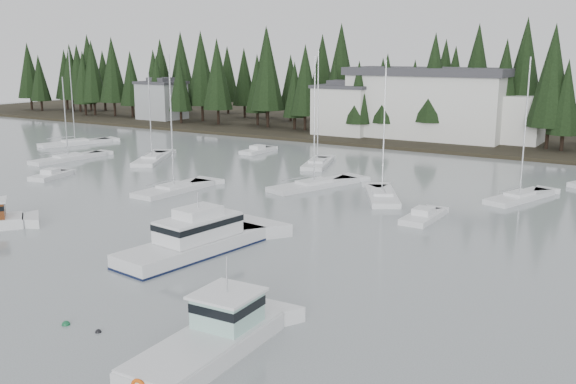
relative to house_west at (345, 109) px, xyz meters
The scene contains 20 objects.
far_shore_land 25.88m from the house_west, 45.00° to the left, with size 240.00×54.00×1.00m, color black.
conifer_treeline 19.87m from the house_west, 21.25° to the left, with size 200.00×22.00×20.00m, color black, non-canonical shape.
house_west is the anchor object (origin of this frame).
house_far_west 42.05m from the house_west, behind, with size 8.48×7.42×8.25m.
harbor_inn 15.45m from the house_west, 12.52° to the left, with size 29.50×11.50×10.90m.
cabin_cruiser_center 64.35m from the house_west, 72.44° to the right, with size 5.12×12.04×5.01m.
lobster_boat_teal 78.74m from the house_west, 67.59° to the right, with size 3.48×9.15×5.01m.
sailboat_0 47.09m from the house_west, 84.61° to the right, with size 3.29×9.33×14.23m.
sailboat_4 27.99m from the house_west, 69.95° to the right, with size 5.07×8.62×14.67m.
sailboat_5 42.84m from the house_west, 136.49° to the right, with size 5.47×11.09×14.73m.
sailboat_6 45.39m from the house_west, 58.43° to the right, with size 6.54×8.80×13.68m.
sailboat_7 35.91m from the house_west, 107.35° to the right, with size 7.55×10.55×11.78m.
sailboat_8 47.65m from the house_west, 42.35° to the right, with size 5.05×9.24×13.98m.
sailboat_9 40.68m from the house_west, 67.51° to the right, with size 6.13×11.03×14.00m.
sailboat_10 44.59m from the house_west, 117.11° to the right, with size 2.91×10.57×11.25m.
runabout_0 50.28m from the house_west, 103.98° to the right, with size 3.36×5.50×1.42m.
runabout_1 53.36m from the house_west, 55.86° to the right, with size 2.28×5.72×1.42m.
runabout_3 21.83m from the house_west, 97.60° to the right, with size 2.29×5.96×1.42m.
mooring_buoy_green 77.39m from the house_west, 73.83° to the right, with size 0.44×0.44×0.44m, color #145933.
mooring_buoy_dark 77.77m from the house_west, 72.26° to the right, with size 0.32×0.32×0.32m, color black.
Camera 1 is at (29.76, -15.50, 13.95)m, focal length 40.00 mm.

